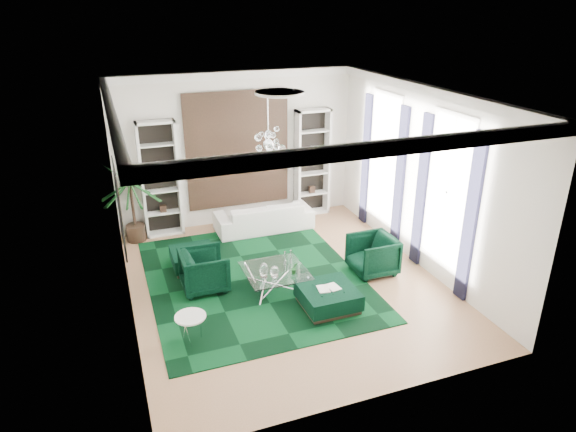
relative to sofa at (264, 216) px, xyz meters
name	(u,v)px	position (x,y,z in m)	size (l,w,h in m)	color
floor	(286,284)	(-0.41, -2.71, -0.36)	(6.00, 7.00, 0.02)	#AA7D59
ceiling	(285,93)	(-0.41, -2.71, 3.46)	(6.00, 7.00, 0.02)	white
wall_back	(237,149)	(-0.41, 0.80, 1.55)	(6.00, 0.02, 3.80)	silver
wall_front	(378,285)	(-0.41, -6.22, 1.55)	(6.00, 0.02, 3.80)	silver
wall_left	(119,217)	(-3.42, -2.71, 1.55)	(0.02, 7.00, 3.80)	silver
wall_right	(422,178)	(2.60, -2.71, 1.55)	(0.02, 7.00, 3.80)	silver
crown_molding	(285,100)	(-0.41, -2.71, 3.35)	(6.00, 7.00, 0.18)	white
ceiling_medallion	(280,93)	(-0.41, -2.41, 3.42)	(0.90, 0.90, 0.05)	white
tapestry	(238,150)	(-0.41, 0.75, 1.55)	(2.50, 0.06, 2.80)	black
shelving_left	(160,180)	(-2.36, 0.60, 1.05)	(0.90, 0.38, 2.80)	white
shelving_right	(312,163)	(1.54, 0.60, 1.05)	(0.90, 0.38, 2.80)	white
painting	(120,207)	(-3.38, -2.11, 1.50)	(0.04, 1.30, 1.60)	black
window_near	(447,192)	(2.58, -3.61, 1.55)	(0.03, 1.10, 2.90)	white
curtain_near_a	(471,219)	(2.54, -4.39, 1.30)	(0.07, 0.30, 3.25)	black
curtain_near_b	(421,192)	(2.54, -2.83, 1.30)	(0.07, 0.30, 3.25)	black
window_far	(384,159)	(2.58, -1.21, 1.55)	(0.03, 1.10, 2.90)	white
curtain_far_a	(400,179)	(2.54, -1.99, 1.30)	(0.07, 0.30, 3.25)	black
curtain_far_b	(366,160)	(2.54, -0.43, 1.30)	(0.07, 0.30, 3.25)	black
rug	(254,278)	(-0.96, -2.30, -0.34)	(4.20, 5.00, 0.02)	black
sofa	(264,216)	(0.00, 0.00, 0.00)	(2.39, 0.94, 0.70)	white
armchair_left	(204,270)	(-1.98, -2.34, 0.06)	(0.87, 0.89, 0.81)	black
armchair_right	(372,255)	(1.45, -2.90, 0.06)	(0.87, 0.89, 0.81)	black
coffee_table	(275,279)	(-0.67, -2.83, -0.14)	(1.20, 1.20, 0.41)	white
ottoman_side	(194,259)	(-2.03, -1.38, -0.15)	(0.90, 0.90, 0.40)	black
ottoman_front	(328,298)	(0.03, -3.80, -0.15)	(1.00, 1.00, 0.40)	black
book	(328,288)	(0.03, -3.80, 0.07)	(0.42, 0.28, 0.03)	white
side_table	(191,329)	(-2.55, -3.98, -0.10)	(0.52, 0.52, 0.50)	white
palm	(131,193)	(-3.06, 0.44, 0.85)	(1.50, 1.50, 2.40)	#164E1D
chandelier	(268,144)	(-0.65, -2.45, 2.50)	(0.80, 0.80, 0.72)	white
table_plant	(294,268)	(-0.37, -3.08, 0.18)	(0.13, 0.11, 0.24)	#164E1D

